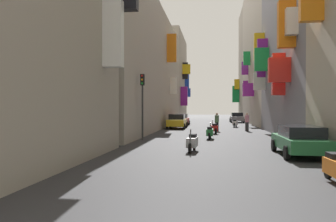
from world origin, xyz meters
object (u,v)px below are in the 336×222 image
Objects in this scene: scooter_white at (235,123)px; scooter_green at (210,132)px; scooter_silver at (192,142)px; parked_car_green at (300,140)px; traffic_light_near_corner at (142,95)px; scooter_red at (214,128)px; pedestrian_crossing at (217,122)px; parked_car_grey at (237,117)px; parked_car_yellow at (177,121)px; pedestrian_near_left at (247,122)px; parked_car_red at (181,119)px.

scooter_white is 0.99× the size of scooter_green.
parked_car_green is at bearing -9.10° from scooter_silver.
scooter_green is 5.32m from traffic_light_near_corner.
scooter_green and scooter_red have the same top height.
scooter_red is 1.13× the size of pedestrian_crossing.
parked_car_grey is 26.43m from scooter_green.
parked_car_green is 15.38m from pedestrian_crossing.
parked_car_yellow reaches higher than parked_car_green.
traffic_light_near_corner reaches higher than pedestrian_near_left.
pedestrian_crossing is at bearing 85.58° from scooter_green.
scooter_red is (-3.46, -21.53, -0.30)m from parked_car_grey.
parked_car_grey reaches higher than scooter_red.
scooter_silver is 15.26m from pedestrian_near_left.
traffic_light_near_corner is at bearing 144.76° from parked_car_green.
parked_car_green is at bearing -89.48° from parked_car_grey.
scooter_white is 0.44× the size of traffic_light_near_corner.
parked_car_yellow is 7.40m from scooter_red.
parked_car_grey is 18.14m from pedestrian_near_left.
scooter_white is at bearing 75.88° from scooter_red.
parked_car_yellow is 16.81m from parked_car_grey.
parked_car_grey reaches higher than scooter_silver.
parked_car_red is 16.81m from scooter_green.
parked_car_green is at bearing -72.67° from scooter_red.
parked_car_red reaches higher than scooter_silver.
parked_car_grey is 2.25× the size of scooter_silver.
parked_car_red is 2.20× the size of scooter_red.
scooter_silver is at bearing -83.18° from parked_car_red.
pedestrian_near_left is (6.82, -2.96, 0.07)m from parked_car_yellow.
pedestrian_crossing is at bearing -170.27° from pedestrian_near_left.
scooter_white is at bearing 72.24° from pedestrian_crossing.
parked_car_red is at bearing 107.76° from parked_car_green.
pedestrian_near_left is (3.34, 8.02, 0.39)m from scooter_green.
scooter_silver is (2.66, -17.63, -0.32)m from parked_car_yellow.
traffic_light_near_corner is (-8.22, -27.57, 2.23)m from parked_car_grey.
pedestrian_near_left is 12.43m from traffic_light_near_corner.
parked_car_yellow is 0.93× the size of parked_car_red.
scooter_red is at bearing -59.26° from parked_car_yellow.
scooter_white is 1.14× the size of pedestrian_near_left.
scooter_silver is at bearing -81.41° from parked_car_yellow.
pedestrian_near_left is (4.16, 14.67, 0.39)m from scooter_silver.
pedestrian_crossing reaches higher than parked_car_yellow.
parked_car_green is at bearing -67.72° from parked_car_yellow.
scooter_white is 1.15× the size of pedestrian_crossing.
traffic_light_near_corner is at bearing -119.38° from pedestrian_crossing.
scooter_green is 4.63m from scooter_red.
parked_car_yellow is 2.31× the size of pedestrian_crossing.
pedestrian_near_left is (-0.72, 15.46, 0.13)m from parked_car_green.
scooter_white is 17.29m from traffic_light_near_corner.
parked_car_red is at bearing -127.03° from parked_car_grey.
pedestrian_crossing reaches higher than parked_car_red.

